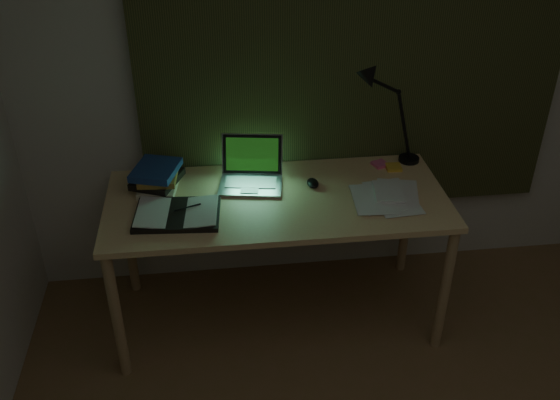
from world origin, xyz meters
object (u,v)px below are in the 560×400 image
at_px(open_textbook, 177,213).
at_px(book_stack, 158,176).
at_px(loose_papers, 378,191).
at_px(desk_lamp, 415,110).
at_px(laptop, 250,167).
at_px(desk, 277,260).

height_order(open_textbook, book_stack, book_stack).
distance_m(loose_papers, desk_lamp, 0.48).
bearing_deg(book_stack, desk_lamp, 5.35).
bearing_deg(laptop, desk_lamp, 20.51).
distance_m(laptop, book_stack, 0.46).
relative_size(desk, desk_lamp, 2.81).
bearing_deg(desk_lamp, open_textbook, -164.37).
relative_size(desk, open_textbook, 4.26).
relative_size(desk, loose_papers, 4.89).
height_order(laptop, book_stack, laptop).
distance_m(laptop, loose_papers, 0.64).
height_order(book_stack, loose_papers, book_stack).
relative_size(book_stack, desk_lamp, 0.41).
distance_m(open_textbook, desk_lamp, 1.32).
bearing_deg(loose_papers, desk_lamp, 50.83).
height_order(desk, loose_papers, loose_papers).
bearing_deg(loose_papers, open_textbook, -174.36).
distance_m(desk, open_textbook, 0.63).
relative_size(laptop, loose_papers, 1.03).
xyz_separation_m(laptop, desk_lamp, (0.87, 0.17, 0.18)).
height_order(laptop, desk_lamp, desk_lamp).
height_order(desk, desk_lamp, desk_lamp).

